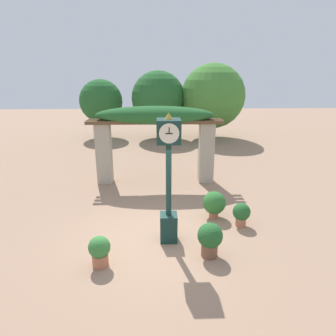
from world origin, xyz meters
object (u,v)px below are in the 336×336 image
potted_plant_near_right (210,238)px  potted_plant_near_left (241,213)px  pedestal_clock (169,175)px  potted_plant_far_right (100,250)px  potted_plant_far_left (214,203)px

potted_plant_near_right → potted_plant_near_left: bearing=51.5°
pedestal_clock → potted_plant_far_right: pedestal_clock is taller
pedestal_clock → potted_plant_near_left: 2.66m
potted_plant_near_right → potted_plant_far_right: (-2.58, -0.31, -0.07)m
pedestal_clock → potted_plant_far_left: 2.34m
potted_plant_near_left → potted_plant_far_right: (-3.74, -1.77, 0.01)m
pedestal_clock → potted_plant_near_right: 1.83m
pedestal_clock → potted_plant_far_right: size_ratio=4.55×
potted_plant_near_left → pedestal_clock: bearing=-161.6°
potted_plant_near_right → potted_plant_far_left: potted_plant_near_right is taller
potted_plant_near_left → potted_plant_far_right: 4.14m
potted_plant_far_left → potted_plant_far_right: (-3.05, -2.32, -0.07)m
potted_plant_near_left → potted_plant_far_left: bearing=141.9°
potted_plant_near_left → potted_plant_far_right: potted_plant_far_right is taller
potted_plant_near_right → pedestal_clock: bearing=142.1°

